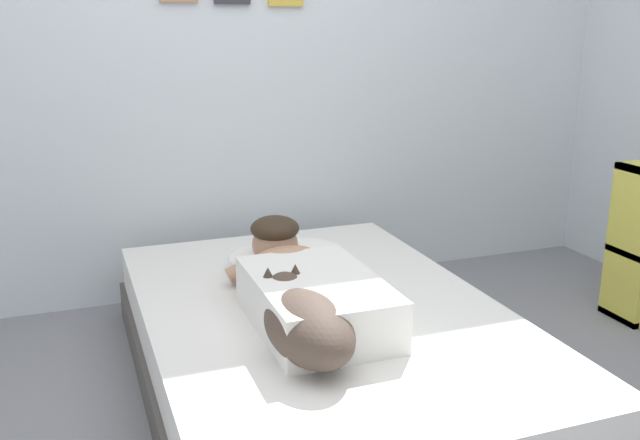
{
  "coord_description": "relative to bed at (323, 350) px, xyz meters",
  "views": [
    {
      "loc": [
        -0.84,
        -1.84,
        1.39
      ],
      "look_at": [
        0.13,
        0.78,
        0.6
      ],
      "focal_mm": 39.81,
      "sensor_mm": 36.0,
      "label": 1
    }
  ],
  "objects": [
    {
      "name": "coffee_cup",
      "position": [
        0.11,
        0.45,
        0.22
      ],
      "size": [
        0.12,
        0.09,
        0.07
      ],
      "color": "teal",
      "rests_on": "bed"
    },
    {
      "name": "pillow",
      "position": [
        0.01,
        0.48,
        0.23
      ],
      "size": [
        0.52,
        0.32,
        0.11
      ],
      "primitive_type": "ellipsoid",
      "color": "white",
      "rests_on": "bed"
    },
    {
      "name": "back_wall",
      "position": [
        -0.03,
        1.23,
        1.08
      ],
      "size": [
        4.21,
        0.12,
        2.5
      ],
      "color": "silver",
      "rests_on": "ground"
    },
    {
      "name": "cell_phone",
      "position": [
        -0.21,
        0.16,
        0.18
      ],
      "size": [
        0.07,
        0.14,
        0.01
      ],
      "primitive_type": "cube",
      "color": "black",
      "rests_on": "bed"
    },
    {
      "name": "bed",
      "position": [
        0.0,
        0.0,
        0.0
      ],
      "size": [
        1.34,
        2.03,
        0.35
      ],
      "color": "#4C4742",
      "rests_on": "ground"
    },
    {
      "name": "person_lying",
      "position": [
        -0.08,
        -0.01,
        0.28
      ],
      "size": [
        0.43,
        0.92,
        0.27
      ],
      "color": "white",
      "rests_on": "bed"
    },
    {
      "name": "dog",
      "position": [
        -0.18,
        -0.33,
        0.28
      ],
      "size": [
        0.26,
        0.57,
        0.21
      ],
      "color": "#4C3D33",
      "rests_on": "bed"
    }
  ]
}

